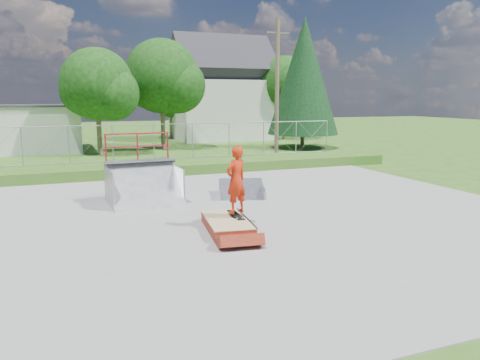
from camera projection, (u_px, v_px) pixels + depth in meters
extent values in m
plane|color=#345D1A|center=(224.00, 220.00, 13.95)|extent=(120.00, 120.00, 0.00)
cube|color=gray|center=(224.00, 219.00, 13.94)|extent=(20.00, 16.00, 0.04)
cube|color=#345D1A|center=(159.00, 168.00, 22.61)|extent=(24.00, 3.00, 0.50)
cube|color=maroon|center=(227.00, 225.00, 12.79)|extent=(1.39, 2.39, 0.32)
cube|color=tan|center=(227.00, 219.00, 12.76)|extent=(1.41, 2.41, 0.02)
cube|color=black|center=(236.00, 215.00, 12.96)|extent=(0.28, 0.81, 0.13)
imported|color=red|center=(236.00, 182.00, 12.79)|extent=(0.80, 0.68, 1.86)
cube|color=silver|center=(0.00, 129.00, 30.99)|extent=(10.00, 6.00, 3.00)
cube|color=silver|center=(222.00, 110.00, 40.58)|extent=(8.00, 6.00, 5.00)
cube|color=#2E2D33|center=(222.00, 70.00, 39.98)|extent=(8.40, 6.08, 6.08)
cylinder|color=brown|center=(277.00, 90.00, 26.94)|extent=(0.24, 0.24, 8.00)
cylinder|color=brown|center=(99.00, 136.00, 29.52)|extent=(0.30, 0.30, 2.45)
sphere|color=#11330E|center=(97.00, 84.00, 28.97)|extent=(4.48, 4.48, 4.48)
sphere|color=#11330E|center=(112.00, 93.00, 28.85)|extent=(3.36, 3.36, 3.36)
cylinder|color=brown|center=(163.00, 129.00, 32.94)|extent=(0.30, 0.30, 2.80)
sphere|color=#11330E|center=(162.00, 76.00, 32.30)|extent=(5.12, 5.12, 5.12)
sphere|color=#11330E|center=(178.00, 86.00, 32.17)|extent=(3.84, 3.84, 3.84)
cylinder|color=brown|center=(284.00, 124.00, 40.74)|extent=(0.30, 0.30, 2.62)
sphere|color=#11330E|center=(284.00, 84.00, 40.15)|extent=(4.80, 4.80, 4.80)
sphere|color=#11330E|center=(297.00, 91.00, 40.02)|extent=(3.60, 3.60, 3.60)
cylinder|color=brown|center=(172.00, 127.00, 41.23)|extent=(0.30, 0.30, 2.10)
sphere|color=#11330E|center=(171.00, 95.00, 40.75)|extent=(3.84, 3.84, 3.84)
sphere|color=#11330E|center=(181.00, 101.00, 40.66)|extent=(2.88, 2.88, 2.88)
cylinder|color=brown|center=(302.00, 140.00, 33.73)|extent=(0.28, 0.28, 1.20)
cone|color=black|center=(304.00, 76.00, 32.95)|extent=(5.04, 5.04, 8.10)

